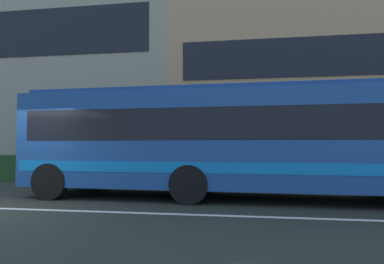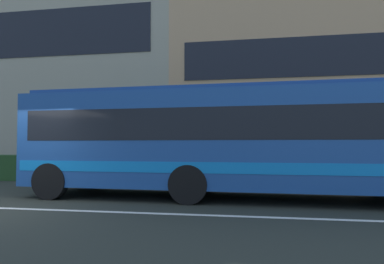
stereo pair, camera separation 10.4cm
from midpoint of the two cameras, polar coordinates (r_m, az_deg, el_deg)
The scene contains 4 objects.
hedge_row_far at distance 14.91m, azimuth -16.92°, elevation -5.85°, with size 18.98×1.10×1.07m, color #24461F.
apartment_block_left at distance 29.07m, azimuth -27.23°, elevation 8.84°, with size 25.83×9.86×13.94m.
apartment_block_right at distance 24.09m, azimuth 26.11°, elevation 6.83°, with size 22.18×9.86×10.41m.
transit_bus at distance 9.64m, azimuth 5.08°, elevation -1.05°, with size 11.24×2.90×3.07m.
Camera 2 is at (5.94, -7.22, 1.49)m, focal length 31.69 mm.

